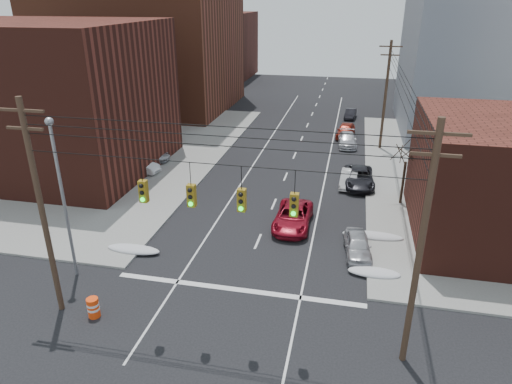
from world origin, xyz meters
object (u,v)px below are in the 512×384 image
at_px(parked_car_a, 358,245).
at_px(parked_car_e, 346,130).
at_px(parked_car_b, 349,178).
at_px(parked_car_c, 359,178).
at_px(parked_car_f, 350,114).
at_px(lot_car_a, 139,165).
at_px(lot_car_b, 145,154).
at_px(parked_car_d, 347,140).
at_px(construction_barrel, 93,307).
at_px(red_pickup, 293,217).
at_px(lot_car_d, 132,141).
at_px(lot_car_c, 105,150).

relative_size(parked_car_a, parked_car_e, 0.85).
xyz_separation_m(parked_car_b, parked_car_e, (-0.77, 14.73, 0.13)).
relative_size(parked_car_b, parked_car_c, 0.75).
distance_m(parked_car_c, parked_car_f, 23.48).
bearing_deg(lot_car_a, lot_car_b, 24.40).
height_order(parked_car_b, parked_car_d, parked_car_d).
xyz_separation_m(lot_car_b, construction_barrel, (7.36, -22.09, -0.27)).
distance_m(red_pickup, lot_car_d, 23.74).
bearing_deg(lot_car_a, parked_car_f, -25.94).
relative_size(parked_car_a, parked_car_d, 0.83).
xyz_separation_m(lot_car_a, lot_car_d, (-4.01, 6.79, 0.02)).
bearing_deg(parked_car_f, lot_car_c, -132.40).
bearing_deg(lot_car_c, parked_car_f, -50.10).
bearing_deg(parked_car_f, parked_car_e, -87.34).
bearing_deg(lot_car_a, parked_car_e, -38.06).
bearing_deg(red_pickup, parked_car_b, 66.90).
bearing_deg(red_pickup, parked_car_c, 62.82).
bearing_deg(lot_car_b, parked_car_f, -43.69).
xyz_separation_m(lot_car_b, lot_car_c, (-4.33, 0.21, 0.06)).
height_order(parked_car_b, parked_car_f, parked_car_b).
relative_size(red_pickup, parked_car_d, 1.12).
height_order(lot_car_b, lot_car_c, lot_car_c).
height_order(lot_car_c, construction_barrel, lot_car_c).
bearing_deg(lot_car_c, parked_car_b, -97.79).
xyz_separation_m(parked_car_a, parked_car_d, (-1.30, 22.72, 0.02)).
height_order(parked_car_c, parked_car_f, parked_car_c).
distance_m(red_pickup, parked_car_f, 32.19).
relative_size(parked_car_c, parked_car_f, 1.41).
bearing_deg(lot_car_d, parked_car_e, -58.79).
bearing_deg(parked_car_b, construction_barrel, -117.75).
xyz_separation_m(red_pickup, lot_car_b, (-15.80, 10.22, 0.09)).
bearing_deg(parked_car_c, parked_car_d, 93.70).
height_order(parked_car_b, lot_car_d, lot_car_d).
relative_size(red_pickup, parked_car_e, 1.15).
xyz_separation_m(parked_car_c, parked_car_d, (-1.30, 11.17, -0.05)).
xyz_separation_m(parked_car_f, lot_car_b, (-18.99, -21.82, 0.20)).
height_order(lot_car_b, lot_car_d, lot_car_b).
height_order(parked_car_c, lot_car_d, lot_car_d).
relative_size(parked_car_b, parked_car_e, 0.86).
bearing_deg(parked_car_a, lot_car_b, 140.59).
distance_m(parked_car_a, construction_barrel, 15.68).
bearing_deg(lot_car_c, lot_car_d, -18.60).
distance_m(red_pickup, parked_car_c, 9.67).
distance_m(parked_car_b, parked_car_d, 11.37).
xyz_separation_m(lot_car_d, construction_barrel, (10.66, -25.98, -0.26)).
bearing_deg(parked_car_c, parked_car_e, 93.33).
xyz_separation_m(parked_car_b, lot_car_a, (-18.72, -1.09, 0.15)).
height_order(parked_car_a, parked_car_e, parked_car_e).
bearing_deg(lot_car_a, construction_barrel, -150.37).
distance_m(parked_car_d, construction_barrel, 33.69).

